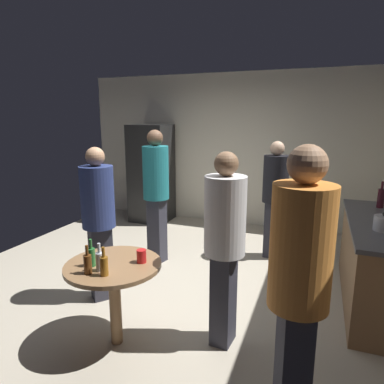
# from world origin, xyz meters

# --- Properties ---
(ground_plane) EXTENTS (5.20, 5.20, 0.10)m
(ground_plane) POSITION_xyz_m (0.00, 0.00, -0.05)
(ground_plane) COLOR #B2A893
(wall_back) EXTENTS (5.32, 0.06, 2.70)m
(wall_back) POSITION_xyz_m (0.00, 2.63, 1.35)
(wall_back) COLOR silver
(wall_back) RESTS_ON ground_plane
(refrigerator) EXTENTS (0.70, 0.68, 1.80)m
(refrigerator) POSITION_xyz_m (-1.30, 2.20, 0.90)
(refrigerator) COLOR black
(refrigerator) RESTS_ON ground_plane
(kitchen_counter) EXTENTS (0.64, 1.84, 0.90)m
(kitchen_counter) POSITION_xyz_m (2.28, 0.32, 0.45)
(kitchen_counter) COLOR olive
(kitchen_counter) RESTS_ON ground_plane
(kettle) EXTENTS (0.24, 0.17, 0.18)m
(kettle) POSITION_xyz_m (2.23, 0.00, 0.97)
(kettle) COLOR #B2B2B7
(kettle) RESTS_ON kitchen_counter
(wine_bottle_on_counter) EXTENTS (0.08, 0.08, 0.31)m
(wine_bottle_on_counter) POSITION_xyz_m (2.33, 0.92, 1.02)
(wine_bottle_on_counter) COLOR #3F141E
(wine_bottle_on_counter) RESTS_ON kitchen_counter
(foreground_table) EXTENTS (0.80, 0.80, 0.73)m
(foreground_table) POSITION_xyz_m (0.10, -1.19, 0.63)
(foreground_table) COLOR olive
(foreground_table) RESTS_ON ground_plane
(beer_bottle_amber) EXTENTS (0.06, 0.06, 0.23)m
(beer_bottle_amber) POSITION_xyz_m (0.16, -1.40, 0.82)
(beer_bottle_amber) COLOR #8C5919
(beer_bottle_amber) RESTS_ON foreground_table
(beer_bottle_brown) EXTENTS (0.06, 0.06, 0.23)m
(beer_bottle_brown) POSITION_xyz_m (0.03, -1.42, 0.82)
(beer_bottle_brown) COLOR #593314
(beer_bottle_brown) RESTS_ON foreground_table
(beer_bottle_green) EXTENTS (0.06, 0.06, 0.23)m
(beer_bottle_green) POSITION_xyz_m (-0.03, -1.29, 0.82)
(beer_bottle_green) COLOR #26662D
(beer_bottle_green) RESTS_ON foreground_table
(beer_bottle_clear) EXTENTS (0.06, 0.06, 0.23)m
(beer_bottle_clear) POSITION_xyz_m (0.08, -1.34, 0.82)
(beer_bottle_clear) COLOR silver
(beer_bottle_clear) RESTS_ON foreground_table
(plastic_cup_red) EXTENTS (0.08, 0.08, 0.11)m
(plastic_cup_red) POSITION_xyz_m (0.31, -1.08, 0.79)
(plastic_cup_red) COLOR red
(plastic_cup_red) RESTS_ON foreground_table
(person_in_white_shirt) EXTENTS (0.37, 0.37, 1.66)m
(person_in_white_shirt) POSITION_xyz_m (0.96, -0.85, 0.97)
(person_in_white_shirt) COLOR #2D2D38
(person_in_white_shirt) RESTS_ON ground_plane
(person_in_navy_shirt) EXTENTS (0.48, 0.48, 1.64)m
(person_in_navy_shirt) POSITION_xyz_m (-0.46, -0.59, 0.95)
(person_in_navy_shirt) COLOR #2D2D38
(person_in_navy_shirt) RESTS_ON ground_plane
(person_in_black_shirt) EXTENTS (0.38, 0.38, 1.62)m
(person_in_black_shirt) POSITION_xyz_m (1.10, 1.19, 0.95)
(person_in_black_shirt) COLOR #2D2D38
(person_in_black_shirt) RESTS_ON ground_plane
(person_in_teal_shirt) EXTENTS (0.41, 0.41, 1.77)m
(person_in_teal_shirt) POSITION_xyz_m (-0.35, 0.51, 1.04)
(person_in_teal_shirt) COLOR #2D2D38
(person_in_teal_shirt) RESTS_ON ground_plane
(person_in_orange_shirt) EXTENTS (0.43, 0.43, 1.79)m
(person_in_orange_shirt) POSITION_xyz_m (1.58, -1.58, 1.05)
(person_in_orange_shirt) COLOR #2D2D38
(person_in_orange_shirt) RESTS_ON ground_plane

